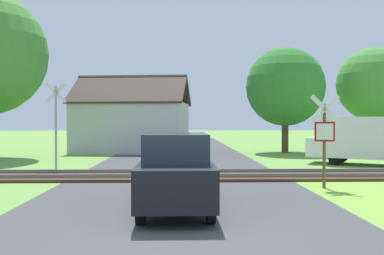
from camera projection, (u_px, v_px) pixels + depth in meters
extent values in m
plane|color=#6B9942|center=(178.00, 227.00, 8.31)|extent=(160.00, 160.00, 0.00)
cube|color=#424244|center=(179.00, 206.00, 10.31)|extent=(7.76, 80.00, 0.01)
cube|color=#422D1E|center=(179.00, 176.00, 15.54)|extent=(60.00, 2.60, 0.10)
cube|color=slate|center=(179.00, 171.00, 16.26)|extent=(60.00, 0.08, 0.12)
cube|color=slate|center=(179.00, 176.00, 14.82)|extent=(60.00, 0.08, 0.12)
cylinder|color=brown|center=(324.00, 146.00, 13.04)|extent=(0.10, 0.10, 2.58)
cube|color=red|center=(325.00, 132.00, 12.97)|extent=(0.60, 0.13, 0.60)
cube|color=white|center=(325.00, 132.00, 12.95)|extent=(0.49, 0.10, 0.49)
cube|color=white|center=(325.00, 109.00, 12.96)|extent=(0.87, 0.18, 0.88)
cube|color=white|center=(325.00, 109.00, 12.96)|extent=(0.87, 0.18, 0.88)
cylinder|color=#9E9EA5|center=(56.00, 129.00, 17.49)|extent=(0.09, 0.09, 3.47)
cube|color=white|center=(56.00, 93.00, 17.52)|extent=(0.88, 0.12, 0.88)
cube|color=white|center=(56.00, 93.00, 17.52)|extent=(0.88, 0.12, 0.88)
cube|color=#B7B7BC|center=(132.00, 127.00, 28.41)|extent=(7.56, 6.04, 3.24)
cube|color=#473833|center=(128.00, 89.00, 27.07)|extent=(7.63, 3.84, 2.00)
cube|color=#473833|center=(137.00, 92.00, 29.67)|extent=(7.63, 3.84, 2.00)
cube|color=brown|center=(161.00, 88.00, 28.18)|extent=(0.56, 0.56, 1.10)
cylinder|color=#513823|center=(373.00, 131.00, 28.56)|extent=(0.36, 0.36, 2.69)
sphere|color=#478E38|center=(374.00, 84.00, 28.51)|extent=(4.87, 4.87, 4.87)
cylinder|color=#513823|center=(285.00, 134.00, 27.48)|extent=(0.43, 0.43, 2.35)
sphere|color=#337A2D|center=(285.00, 87.00, 27.43)|extent=(5.03, 5.03, 5.03)
cube|color=white|center=(371.00, 137.00, 19.72)|extent=(4.59, 3.74, 1.90)
cube|color=white|center=(317.00, 147.00, 20.89)|extent=(1.50, 1.91, 0.90)
cube|color=#19232D|center=(325.00, 130.00, 20.70)|extent=(0.84, 1.42, 0.85)
cube|color=navy|center=(373.00, 144.00, 20.57)|extent=(3.28, 1.89, 0.16)
cylinder|color=black|center=(341.00, 155.00, 21.10)|extent=(0.68, 0.49, 0.68)
cylinder|color=black|center=(336.00, 158.00, 19.72)|extent=(0.68, 0.49, 0.68)
cube|color=black|center=(176.00, 179.00, 9.89)|extent=(1.66, 4.01, 0.84)
cube|color=#19232D|center=(176.00, 147.00, 9.68)|extent=(1.41, 2.21, 0.64)
cylinder|color=black|center=(203.00, 188.00, 11.28)|extent=(0.18, 0.60, 0.60)
cylinder|color=black|center=(150.00, 188.00, 11.23)|extent=(0.18, 0.60, 0.60)
cylinder|color=black|center=(211.00, 209.00, 8.56)|extent=(0.18, 0.60, 0.60)
cylinder|color=black|center=(141.00, 209.00, 8.52)|extent=(0.18, 0.60, 0.60)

